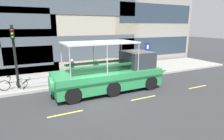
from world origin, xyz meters
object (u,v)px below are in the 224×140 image
duck_tour_boat (114,74)px  pedestrian_mid_right (72,68)px  parking_sign (147,52)px  leaned_bicycle (13,84)px  pedestrian_mid_left (96,67)px  traffic_light_pole (14,51)px  pedestrian_near_bow (130,61)px

duck_tour_boat → pedestrian_mid_right: size_ratio=5.36×
parking_sign → leaned_bicycle: 11.02m
pedestrian_mid_left → traffic_light_pole: bearing=-178.5°
traffic_light_pole → leaned_bicycle: traffic_light_pole is taller
leaned_bicycle → pedestrian_near_bow: 9.56m
parking_sign → leaned_bicycle: parking_sign is taller
parking_sign → traffic_light_pole: bearing=178.8°
traffic_light_pole → pedestrian_near_bow: bearing=2.7°
traffic_light_pole → pedestrian_mid_left: 6.03m
pedestrian_near_bow → duck_tour_boat: bearing=-135.5°
pedestrian_mid_left → pedestrian_mid_right: bearing=-178.7°
leaned_bicycle → duck_tour_boat: (6.33, -2.46, 0.54)m
parking_sign → pedestrian_mid_right: size_ratio=1.60×
parking_sign → pedestrian_near_bow: size_ratio=1.62×
parking_sign → pedestrian_mid_left: bearing=175.6°
pedestrian_near_bow → pedestrian_mid_right: 5.43m
leaned_bicycle → pedestrian_mid_right: size_ratio=1.03×
pedestrian_near_bow → traffic_light_pole: bearing=-177.3°
traffic_light_pole → leaned_bicycle: size_ratio=2.43×
traffic_light_pole → duck_tour_boat: traffic_light_pole is taller
traffic_light_pole → pedestrian_mid_right: (3.80, 0.11, -1.54)m
leaned_bicycle → pedestrian_near_bow: pedestrian_near_bow is taller
traffic_light_pole → leaned_bicycle: bearing=-140.7°
parking_sign → pedestrian_mid_right: 6.88m
duck_tour_boat → pedestrian_mid_left: duck_tour_boat is taller
duck_tour_boat → parking_sign: bearing=28.3°
parking_sign → pedestrian_near_bow: (-1.40, 0.66, -0.83)m
traffic_light_pole → pedestrian_near_bow: size_ratio=2.54×
pedestrian_near_bow → pedestrian_mid_left: bearing=-175.3°
traffic_light_pole → parking_sign: (10.62, -0.23, -0.72)m
traffic_light_pole → duck_tour_boat: bearing=-24.1°
leaned_bicycle → pedestrian_mid_left: bearing=3.7°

